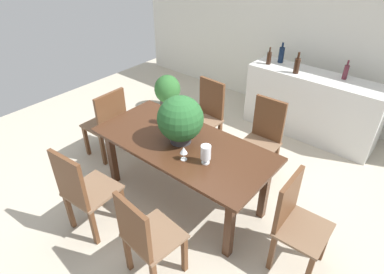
{
  "coord_description": "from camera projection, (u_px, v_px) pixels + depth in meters",
  "views": [
    {
      "loc": [
        1.86,
        -2.28,
        2.68
      ],
      "look_at": [
        -0.02,
        -0.03,
        0.73
      ],
      "focal_mm": 30.52,
      "sensor_mm": 36.0,
      "label": 1
    }
  ],
  "objects": [
    {
      "name": "chair_far_right",
      "position": [
        263.0,
        136.0,
        3.89
      ],
      "size": [
        0.43,
        0.43,
        1.0
      ],
      "rotation": [
        0.0,
        0.0,
        0.03
      ],
      "color": "brown",
      "rests_on": "ground"
    },
    {
      "name": "chair_foot_end",
      "position": [
        295.0,
        219.0,
        2.82
      ],
      "size": [
        0.42,
        0.47,
        0.94
      ],
      "rotation": [
        0.0,
        0.0,
        1.6
      ],
      "color": "brown",
      "rests_on": "ground"
    },
    {
      "name": "dining_table",
      "position": [
        183.0,
        150.0,
        3.44
      ],
      "size": [
        1.93,
        0.9,
        0.76
      ],
      "color": "#422616",
      "rests_on": "ground"
    },
    {
      "name": "wine_glass",
      "position": [
        184.0,
        151.0,
        3.09
      ],
      "size": [
        0.07,
        0.07,
        0.14
      ],
      "color": "silver",
      "rests_on": "dining_table"
    },
    {
      "name": "wine_bottle_dark",
      "position": [
        346.0,
        72.0,
        4.28
      ],
      "size": [
        0.06,
        0.06,
        0.26
      ],
      "color": "#511E28",
      "rests_on": "kitchen_counter"
    },
    {
      "name": "back_wall",
      "position": [
        305.0,
        32.0,
        4.88
      ],
      "size": [
        6.4,
        0.1,
        2.6
      ],
      "primitive_type": "cube",
      "color": "silver",
      "rests_on": "ground"
    },
    {
      "name": "flower_centerpiece",
      "position": [
        180.0,
        119.0,
        3.26
      ],
      "size": [
        0.47,
        0.47,
        0.51
      ],
      "color": "#333338",
      "rests_on": "dining_table"
    },
    {
      "name": "crystal_vase_center_near",
      "position": [
        163.0,
        116.0,
        3.65
      ],
      "size": [
        0.1,
        0.1,
        0.17
      ],
      "color": "silver",
      "rests_on": "dining_table"
    },
    {
      "name": "wine_bottle_tall",
      "position": [
        281.0,
        55.0,
        4.77
      ],
      "size": [
        0.08,
        0.08,
        0.3
      ],
      "color": "#0F1E38",
      "rests_on": "kitchen_counter"
    },
    {
      "name": "chair_far_left",
      "position": [
        207.0,
        113.0,
        4.35
      ],
      "size": [
        0.45,
        0.46,
        0.98
      ],
      "rotation": [
        0.0,
        0.0,
        -0.05
      ],
      "color": "brown",
      "rests_on": "ground"
    },
    {
      "name": "chair_near_right",
      "position": [
        145.0,
        236.0,
        2.67
      ],
      "size": [
        0.48,
        0.46,
        0.96
      ],
      "rotation": [
        0.0,
        0.0,
        3.05
      ],
      "color": "brown",
      "rests_on": "ground"
    },
    {
      "name": "chair_head_end",
      "position": [
        108.0,
        121.0,
        4.19
      ],
      "size": [
        0.44,
        0.49,
        0.96
      ],
      "rotation": [
        0.0,
        0.0,
        -1.55
      ],
      "color": "brown",
      "rests_on": "ground"
    },
    {
      "name": "chair_near_left",
      "position": [
        82.0,
        189.0,
        3.1
      ],
      "size": [
        0.48,
        0.49,
        1.0
      ],
      "rotation": [
        0.0,
        0.0,
        3.22
      ],
      "color": "brown",
      "rests_on": "ground"
    },
    {
      "name": "wine_bottle_amber",
      "position": [
        297.0,
        65.0,
        4.43
      ],
      "size": [
        0.08,
        0.08,
        0.29
      ],
      "color": "black",
      "rests_on": "kitchen_counter"
    },
    {
      "name": "ground_plane",
      "position": [
        195.0,
        187.0,
        3.94
      ],
      "size": [
        7.04,
        7.04,
        0.0
      ],
      "primitive_type": "plane",
      "color": "#BCB29E"
    },
    {
      "name": "kitchen_counter",
      "position": [
        311.0,
        105.0,
        4.69
      ],
      "size": [
        1.87,
        0.52,
        0.93
      ],
      "primitive_type": "cube",
      "color": "silver",
      "rests_on": "ground"
    },
    {
      "name": "crystal_vase_left",
      "position": [
        206.0,
        153.0,
        3.04
      ],
      "size": [
        0.1,
        0.1,
        0.2
      ],
      "color": "silver",
      "rests_on": "dining_table"
    },
    {
      "name": "potted_plant_floor",
      "position": [
        168.0,
        91.0,
        5.41
      ],
      "size": [
        0.43,
        0.43,
        0.6
      ],
      "color": "#423D38",
      "rests_on": "ground"
    },
    {
      "name": "wine_bottle_green",
      "position": [
        269.0,
        58.0,
        4.72
      ],
      "size": [
        0.06,
        0.06,
        0.25
      ],
      "color": "black",
      "rests_on": "kitchen_counter"
    }
  ]
}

